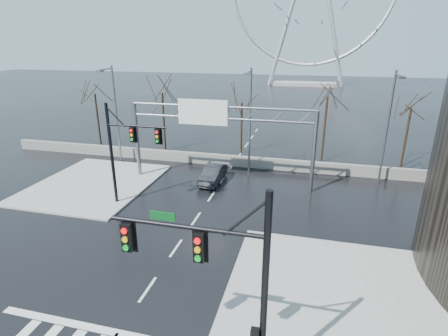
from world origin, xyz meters
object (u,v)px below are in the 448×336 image
(sign_gantry, at_px, (216,128))
(signal_mast_near, at_px, (225,273))
(signal_mast_far, at_px, (124,146))
(car, at_px, (213,174))

(sign_gantry, bearing_deg, signal_mast_near, -73.81)
(signal_mast_far, height_order, sign_gantry, signal_mast_far)
(signal_mast_far, bearing_deg, sign_gantry, 47.53)
(signal_mast_near, xyz_separation_m, signal_mast_far, (-11.01, 13.00, -0.04))
(signal_mast_near, relative_size, car, 1.77)
(signal_mast_near, bearing_deg, signal_mast_far, 130.26)
(signal_mast_far, distance_m, car, 9.02)
(sign_gantry, bearing_deg, signal_mast_far, -132.47)
(signal_mast_near, height_order, sign_gantry, signal_mast_near)
(signal_mast_far, xyz_separation_m, sign_gantry, (5.49, 6.00, 0.35))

